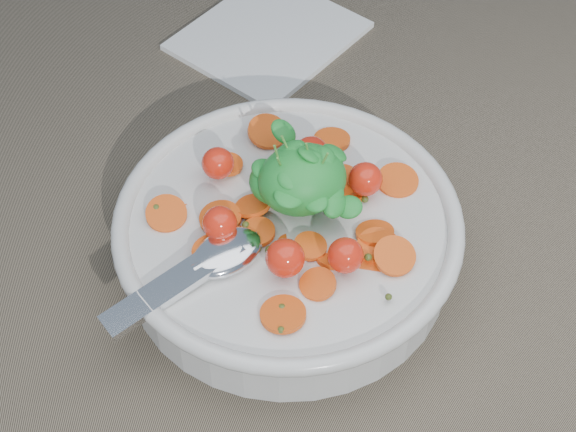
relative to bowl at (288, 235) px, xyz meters
name	(u,v)px	position (x,y,z in m)	size (l,w,h in m)	color
ground	(286,239)	(0.01, 0.02, -0.03)	(6.00, 6.00, 0.00)	#7A6D57
bowl	(288,235)	(0.00, 0.00, 0.00)	(0.27, 0.25, 0.11)	silver
napkin	(268,36)	(0.07, 0.25, -0.03)	(0.15, 0.14, 0.01)	white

